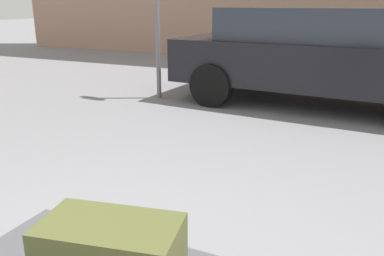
% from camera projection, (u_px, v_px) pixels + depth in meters
% --- Properties ---
extents(duffel_bag_olive_front_left, '(0.62, 0.42, 0.31)m').
position_uv_depth(duffel_bag_olive_front_left, '(111.00, 256.00, 1.65)').
color(duffel_bag_olive_front_left, '#4C5128').
rests_on(duffel_bag_olive_front_left, luggage_cart).
extents(parked_car, '(4.41, 2.14, 1.42)m').
position_uv_depth(parked_car, '(320.00, 54.00, 5.92)').
color(parked_car, black).
rests_on(parked_car, ground_plane).
extents(no_parking_sign, '(0.49, 0.15, 2.34)m').
position_uv_depth(no_parking_sign, '(157.00, 5.00, 6.13)').
color(no_parking_sign, slate).
rests_on(no_parking_sign, ground_plane).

